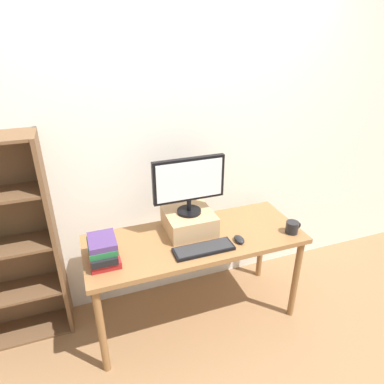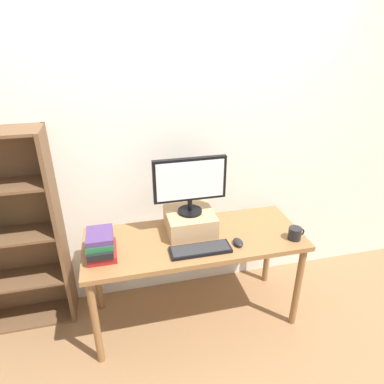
{
  "view_description": "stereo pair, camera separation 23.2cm",
  "coord_description": "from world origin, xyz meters",
  "px_view_note": "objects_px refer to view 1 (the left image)",
  "views": [
    {
      "loc": [
        -0.72,
        -1.92,
        2.11
      ],
      "look_at": [
        -0.01,
        0.04,
        1.08
      ],
      "focal_mm": 32.0,
      "sensor_mm": 36.0,
      "label": 1
    },
    {
      "loc": [
        -0.49,
        -1.99,
        2.11
      ],
      "look_at": [
        -0.01,
        0.04,
        1.08
      ],
      "focal_mm": 32.0,
      "sensor_mm": 36.0,
      "label": 2
    }
  ],
  "objects_px": {
    "riser_box": "(189,221)",
    "coffee_mug": "(292,227)",
    "book_stack": "(103,250)",
    "computer_monitor": "(189,183)",
    "keyboard": "(204,249)",
    "computer_mouse": "(239,239)",
    "desk": "(195,247)"
  },
  "relations": [
    {
      "from": "riser_box",
      "to": "coffee_mug",
      "type": "bearing_deg",
      "value": -22.37
    },
    {
      "from": "riser_box",
      "to": "book_stack",
      "type": "relative_size",
      "value": 1.3
    },
    {
      "from": "computer_monitor",
      "to": "coffee_mug",
      "type": "xyz_separation_m",
      "value": [
        0.69,
        -0.28,
        -0.34
      ]
    },
    {
      "from": "riser_box",
      "to": "coffee_mug",
      "type": "xyz_separation_m",
      "value": [
        0.69,
        -0.29,
        -0.03
      ]
    },
    {
      "from": "keyboard",
      "to": "coffee_mug",
      "type": "distance_m",
      "value": 0.69
    },
    {
      "from": "keyboard",
      "to": "computer_mouse",
      "type": "bearing_deg",
      "value": 3.05
    },
    {
      "from": "computer_monitor",
      "to": "book_stack",
      "type": "xyz_separation_m",
      "value": [
        -0.63,
        -0.16,
        -0.31
      ]
    },
    {
      "from": "computer_monitor",
      "to": "book_stack",
      "type": "bearing_deg",
      "value": -166.12
    },
    {
      "from": "desk",
      "to": "computer_mouse",
      "type": "height_order",
      "value": "computer_mouse"
    },
    {
      "from": "coffee_mug",
      "to": "book_stack",
      "type": "bearing_deg",
      "value": 174.54
    },
    {
      "from": "computer_monitor",
      "to": "coffee_mug",
      "type": "bearing_deg",
      "value": -22.26
    },
    {
      "from": "riser_box",
      "to": "book_stack",
      "type": "bearing_deg",
      "value": -165.99
    },
    {
      "from": "computer_monitor",
      "to": "keyboard",
      "type": "xyz_separation_m",
      "value": [
        0.01,
        -0.27,
        -0.37
      ]
    },
    {
      "from": "desk",
      "to": "book_stack",
      "type": "xyz_separation_m",
      "value": [
        -0.64,
        -0.05,
        0.16
      ]
    },
    {
      "from": "computer_monitor",
      "to": "computer_mouse",
      "type": "bearing_deg",
      "value": -42.56
    },
    {
      "from": "desk",
      "to": "coffee_mug",
      "type": "height_order",
      "value": "coffee_mug"
    },
    {
      "from": "riser_box",
      "to": "keyboard",
      "type": "height_order",
      "value": "riser_box"
    },
    {
      "from": "computer_monitor",
      "to": "desk",
      "type": "bearing_deg",
      "value": -85.73
    },
    {
      "from": "desk",
      "to": "coffee_mug",
      "type": "bearing_deg",
      "value": -14.73
    },
    {
      "from": "riser_box",
      "to": "computer_monitor",
      "type": "relative_size",
      "value": 0.67
    },
    {
      "from": "riser_box",
      "to": "coffee_mug",
      "type": "distance_m",
      "value": 0.75
    },
    {
      "from": "computer_mouse",
      "to": "desk",
      "type": "bearing_deg",
      "value": 150.57
    },
    {
      "from": "desk",
      "to": "riser_box",
      "type": "relative_size",
      "value": 4.56
    },
    {
      "from": "riser_box",
      "to": "computer_monitor",
      "type": "xyz_separation_m",
      "value": [
        0.0,
        -0.0,
        0.31
      ]
    },
    {
      "from": "keyboard",
      "to": "coffee_mug",
      "type": "bearing_deg",
      "value": -1.03
    },
    {
      "from": "computer_monitor",
      "to": "coffee_mug",
      "type": "height_order",
      "value": "computer_monitor"
    },
    {
      "from": "computer_monitor",
      "to": "computer_mouse",
      "type": "relative_size",
      "value": 4.93
    },
    {
      "from": "desk",
      "to": "computer_mouse",
      "type": "distance_m",
      "value": 0.33
    },
    {
      "from": "book_stack",
      "to": "desk",
      "type": "bearing_deg",
      "value": 4.74
    },
    {
      "from": "keyboard",
      "to": "computer_mouse",
      "type": "distance_m",
      "value": 0.27
    },
    {
      "from": "keyboard",
      "to": "riser_box",
      "type": "bearing_deg",
      "value": 91.56
    },
    {
      "from": "computer_mouse",
      "to": "coffee_mug",
      "type": "xyz_separation_m",
      "value": [
        0.41,
        -0.03,
        0.03
      ]
    }
  ]
}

